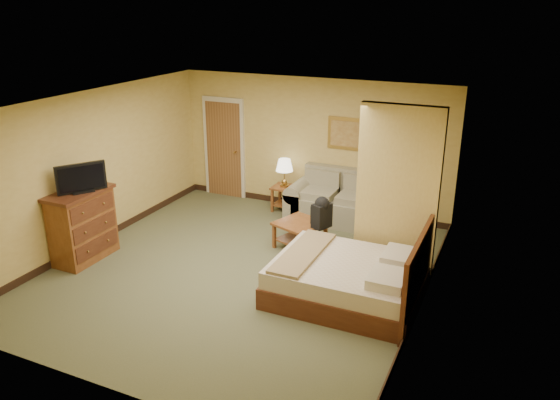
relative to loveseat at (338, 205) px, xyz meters
The scene contains 17 objects.
floor 2.70m from the loveseat, 105.66° to the right, with size 6.00×6.00×0.00m, color brown.
ceiling 3.52m from the loveseat, 105.66° to the right, with size 6.00×6.00×0.00m, color white.
back_wall 1.29m from the loveseat, 149.71° to the left, with size 5.50×0.02×2.60m, color tan.
left_wall 4.44m from the loveseat, 143.41° to the right, with size 0.02×6.00×2.60m, color tan.
right_wall 3.42m from the loveseat, 51.82° to the right, with size 0.02×6.00×2.60m, color tan.
partition 2.40m from the loveseat, 49.19° to the right, with size 1.20×0.15×2.60m, color tan.
door 2.79m from the loveseat, behind, with size 0.94×0.16×2.10m.
baseboard 0.87m from the loveseat, 150.30° to the left, with size 5.50×0.02×0.12m, color black.
loveseat is the anchor object (origin of this frame).
side_table 1.15m from the loveseat, behind, with size 0.46×0.46×0.50m.
table_lamp 1.30m from the loveseat, behind, with size 0.34×0.34×0.56m.
coffee_table 1.43m from the loveseat, 98.14° to the right, with size 0.91×0.91×0.46m.
wall_picture 1.35m from the loveseat, 90.00° to the left, with size 0.79×0.04×0.61m.
dresser 4.55m from the loveseat, 134.70° to the right, with size 0.57×1.08×1.16m.
tv 4.60m from the loveseat, 133.79° to the right, with size 0.46×0.66×0.46m.
bed 2.89m from the loveseat, 67.75° to the right, with size 2.03×1.72×1.12m.
backpack 1.74m from the loveseat, 80.92° to the right, with size 0.30×0.35×0.51m.
Camera 1 is at (3.70, -6.64, 3.96)m, focal length 35.00 mm.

